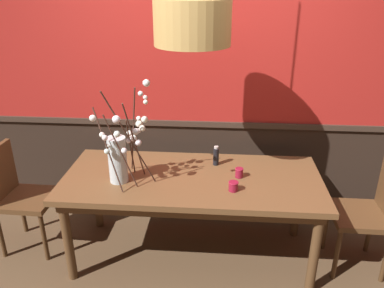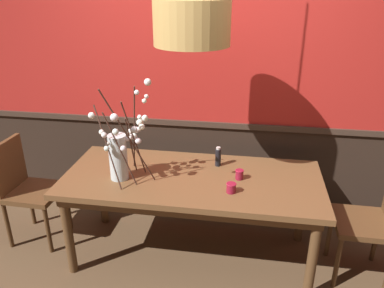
{
  "view_description": "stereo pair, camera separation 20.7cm",
  "coord_description": "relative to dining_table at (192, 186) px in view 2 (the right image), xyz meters",
  "views": [
    {
      "loc": [
        0.2,
        -2.57,
        2.13
      ],
      "look_at": [
        0.0,
        0.0,
        1.01
      ],
      "focal_mm": 35.62,
      "sensor_mm": 36.0,
      "label": 1
    },
    {
      "loc": [
        0.41,
        -2.55,
        2.13
      ],
      "look_at": [
        0.0,
        0.0,
        1.01
      ],
      "focal_mm": 35.62,
      "sensor_mm": 36.0,
      "label": 2
    }
  ],
  "objects": [
    {
      "name": "chair_head_east_end",
      "position": [
        1.36,
        -0.02,
        -0.14
      ],
      "size": [
        0.43,
        0.43,
        0.9
      ],
      "color": "brown",
      "rests_on": "ground"
    },
    {
      "name": "vase_with_blossoms",
      "position": [
        -0.52,
        -0.11,
        0.3
      ],
      "size": [
        0.41,
        0.49,
        0.77
      ],
      "color": "silver",
      "rests_on": "dining_table"
    },
    {
      "name": "condiment_bottle",
      "position": [
        0.18,
        0.22,
        0.16
      ],
      "size": [
        0.05,
        0.05,
        0.16
      ],
      "color": "black",
      "rests_on": "dining_table"
    },
    {
      "name": "candle_holder_nearer_center",
      "position": [
        0.31,
        -0.19,
        0.12
      ],
      "size": [
        0.07,
        0.07,
        0.07
      ],
      "color": "maroon",
      "rests_on": "dining_table"
    },
    {
      "name": "chair_far_side_left",
      "position": [
        -0.28,
        0.85,
        -0.13
      ],
      "size": [
        0.44,
        0.43,
        0.92
      ],
      "color": "brown",
      "rests_on": "ground"
    },
    {
      "name": "chair_head_west_end",
      "position": [
        -1.44,
        0.02,
        -0.14
      ],
      "size": [
        0.44,
        0.42,
        0.91
      ],
      "color": "brown",
      "rests_on": "ground"
    },
    {
      "name": "back_wall",
      "position": [
        0.0,
        0.67,
        0.8
      ],
      "size": [
        4.83,
        0.14,
        2.95
      ],
      "color": "#2D2119",
      "rests_on": "ground"
    },
    {
      "name": "dining_table",
      "position": [
        0.0,
        0.0,
        0.0
      ],
      "size": [
        1.98,
        0.87,
        0.74
      ],
      "color": "brown",
      "rests_on": "ground"
    },
    {
      "name": "pendant_lamp",
      "position": [
        0.01,
        -0.04,
        1.22
      ],
      "size": [
        0.5,
        0.5,
        1.21
      ],
      "color": "tan"
    },
    {
      "name": "chair_far_side_right",
      "position": [
        0.33,
        0.84,
        -0.14
      ],
      "size": [
        0.43,
        0.45,
        0.94
      ],
      "color": "brown",
      "rests_on": "ground"
    },
    {
      "name": "ground_plane",
      "position": [
        0.0,
        0.0,
        -0.66
      ],
      "size": [
        24.0,
        24.0,
        0.0
      ],
      "primitive_type": "plane",
      "color": "brown"
    },
    {
      "name": "candle_holder_nearer_edge",
      "position": [
        0.36,
        0.02,
        0.12
      ],
      "size": [
        0.07,
        0.07,
        0.08
      ],
      "color": "maroon",
      "rests_on": "dining_table"
    }
  ]
}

